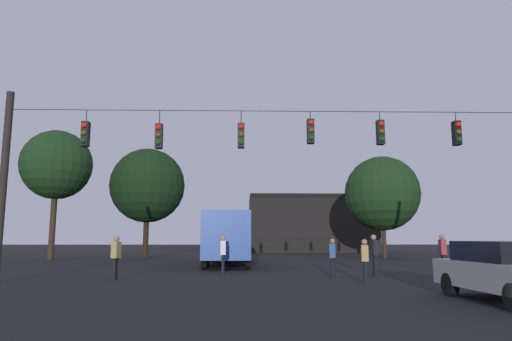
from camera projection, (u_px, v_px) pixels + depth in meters
The scene contains 14 objects.
ground_plane at pixel (260, 263), 29.22m from camera, with size 168.00×168.00×0.00m, color black.
overhead_signal_span at pixel (271, 166), 17.19m from camera, with size 20.27×0.44×7.16m.
city_bus at pixel (227, 234), 27.70m from camera, with size 2.84×11.07×3.00m.
car_near_right at pixel (507, 270), 11.36m from camera, with size 2.04×4.42×1.52m.
pedestrian_crossing_left at pixel (223, 252), 20.56m from camera, with size 0.26×0.37×1.71m.
pedestrian_crossing_center at pixel (443, 252), 19.83m from camera, with size 0.26×0.38×1.78m.
pedestrian_crossing_right at pixel (374, 252), 19.33m from camera, with size 0.32×0.41×1.75m.
pedestrian_near_bus at pixel (116, 255), 17.44m from camera, with size 0.32×0.41×1.69m.
pedestrian_trailing at pixel (365, 258), 16.17m from camera, with size 0.31×0.40×1.56m.
pedestrian_far_side at pixel (333, 255), 18.89m from camera, with size 0.32×0.41×1.58m.
corner_building at pixel (309, 224), 54.34m from camera, with size 14.26×10.90×6.44m.
tree_left_silhouette at pixel (148, 186), 39.12m from camera, with size 6.40×6.40×9.30m.
tree_behind_building at pixel (382, 193), 38.12m from camera, with size 6.25×6.25×8.46m.
tree_right_far at pixel (57, 165), 34.80m from camera, with size 5.33×5.33×9.85m.
Camera 1 is at (-0.94, -5.27, 1.60)m, focal length 31.74 mm.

